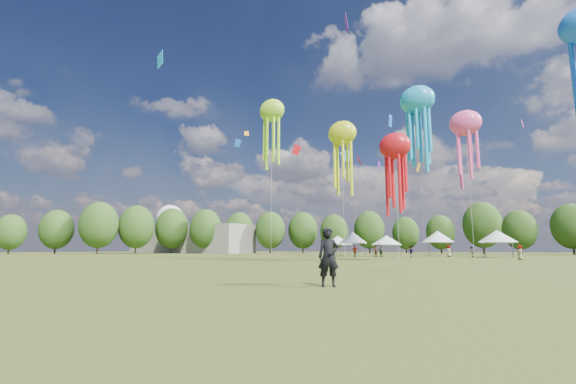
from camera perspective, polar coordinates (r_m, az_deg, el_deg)
The scene contains 10 objects.
ground at distance 18.93m, azimuth -17.01°, elevation -11.74°, with size 300.00×300.00×0.00m, color #384416.
observer_main at distance 12.86m, azimuth 6.01°, elevation -9.52°, with size 0.70×0.46×1.91m, color black.
spectator_near at distance 50.41m, azimuth 6.84°, elevation -8.83°, with size 0.77×0.60×1.59m, color gray.
spectators_far at distance 61.06m, azimuth 18.12°, elevation -8.32°, with size 22.28×14.60×1.82m.
festival_tents at distance 69.70m, azimuth 16.44°, elevation -6.56°, with size 33.34×12.77×4.36m.
show_kites at distance 58.21m, azimuth 21.71°, elevation 12.33°, with size 48.99×23.92×32.61m.
small_kites at distance 62.30m, azimuth 13.72°, elevation 18.62°, with size 71.78×59.28×43.06m.
treeline at distance 77.43m, azimuth 17.96°, elevation -4.05°, with size 201.57×95.24×13.43m.
hangar at distance 120.72m, azimuth -14.22°, elevation -6.83°, with size 40.00×12.00×8.00m, color gray.
radome at distance 136.76m, azimuth -17.05°, elevation -4.36°, with size 9.00×9.00×16.00m.
Camera 1 is at (14.05, -12.63, 1.22)m, focal length 24.10 mm.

